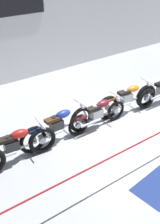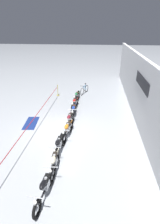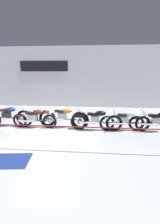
{
  "view_description": "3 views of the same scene",
  "coord_description": "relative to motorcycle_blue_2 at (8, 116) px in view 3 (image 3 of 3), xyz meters",
  "views": [
    {
      "loc": [
        -5.22,
        -4.85,
        4.79
      ],
      "look_at": [
        -1.17,
        0.76,
        0.6
      ],
      "focal_mm": 45.0,
      "sensor_mm": 36.0,
      "label": 1
    },
    {
      "loc": [
        9.25,
        2.34,
        5.93
      ],
      "look_at": [
        -1.04,
        1.2,
        0.88
      ],
      "focal_mm": 28.0,
      "sensor_mm": 36.0,
      "label": 2
    },
    {
      "loc": [
        1.93,
        -5.74,
        2.48
      ],
      "look_at": [
        1.39,
        0.67,
        0.76
      ],
      "focal_mm": 24.0,
      "sensor_mm": 36.0,
      "label": 3
    }
  ],
  "objects": [
    {
      "name": "motorcycle_black_5",
      "position": [
        4.1,
        -0.19,
        -0.03
      ],
      "size": [
        2.26,
        0.62,
        0.94
      ],
      "color": "black",
      "rests_on": "ground"
    },
    {
      "name": "back_wall",
      "position": [
        1.98,
        4.48,
        1.61
      ],
      "size": [
        28.0,
        0.29,
        4.2
      ],
      "color": "white",
      "rests_on": "ground"
    },
    {
      "name": "motorcycle_black_7",
      "position": [
        6.68,
        -0.14,
        -0.04
      ],
      "size": [
        2.36,
        0.62,
        0.91
      ],
      "color": "black",
      "rests_on": "ground"
    },
    {
      "name": "motorcycle_orange_4",
      "position": [
        2.62,
        0.0,
        -0.01
      ],
      "size": [
        2.35,
        0.62,
        0.98
      ],
      "color": "black",
      "rests_on": "ground"
    },
    {
      "name": "motorcycle_blue_2",
      "position": [
        0.0,
        0.0,
        0.0
      ],
      "size": [
        2.38,
        0.62,
        0.97
      ],
      "color": "black",
      "rests_on": "ground"
    },
    {
      "name": "ground_plane",
      "position": [
        1.98,
        -0.64,
        -0.49
      ],
      "size": [
        120.0,
        120.0,
        0.0
      ],
      "primitive_type": "plane",
      "color": "#B2B7BC"
    },
    {
      "name": "motorcycle_maroon_3",
      "position": [
        1.32,
        -0.1,
        -0.03
      ],
      "size": [
        2.07,
        0.62,
        0.91
      ],
      "color": "black",
      "rests_on": "ground"
    },
    {
      "name": "motorcycle_cream_6",
      "position": [
        5.34,
        -0.12,
        -0.04
      ],
      "size": [
        2.21,
        0.62,
        0.91
      ],
      "color": "black",
      "rests_on": "ground"
    }
  ]
}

